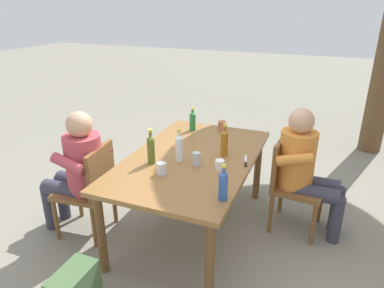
% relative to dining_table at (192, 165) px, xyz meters
% --- Properties ---
extents(ground_plane, '(24.00, 24.00, 0.00)m').
position_rel_dining_table_xyz_m(ground_plane, '(0.00, 0.00, -0.67)').
color(ground_plane, gray).
extents(dining_table, '(1.73, 1.05, 0.75)m').
position_rel_dining_table_xyz_m(dining_table, '(0.00, 0.00, 0.00)').
color(dining_table, olive).
rests_on(dining_table, ground_plane).
extents(chair_near_right, '(0.49, 0.49, 0.87)m').
position_rel_dining_table_xyz_m(chair_near_right, '(0.38, -0.82, -0.18)').
color(chair_near_right, brown).
rests_on(chair_near_right, ground_plane).
extents(chair_far_left, '(0.48, 0.48, 0.87)m').
position_rel_dining_table_xyz_m(chair_far_left, '(-0.40, 0.82, -0.18)').
color(chair_far_left, brown).
rests_on(chair_far_left, ground_plane).
extents(person_in_white_shirt, '(0.47, 0.62, 1.18)m').
position_rel_dining_table_xyz_m(person_in_white_shirt, '(0.39, -0.93, -0.02)').
color(person_in_white_shirt, '#B7424C').
rests_on(person_in_white_shirt, ground_plane).
extents(person_in_plaid_shirt, '(0.47, 0.62, 1.18)m').
position_rel_dining_table_xyz_m(person_in_plaid_shirt, '(-0.39, 0.93, -0.02)').
color(person_in_plaid_shirt, orange).
rests_on(person_in_plaid_shirt, ground_plane).
extents(bottle_clear, '(0.06, 0.06, 0.29)m').
position_rel_dining_table_xyz_m(bottle_clear, '(0.11, -0.07, 0.20)').
color(bottle_clear, white).
rests_on(bottle_clear, dining_table).
extents(bottle_olive, '(0.06, 0.06, 0.30)m').
position_rel_dining_table_xyz_m(bottle_olive, '(0.25, -0.27, 0.21)').
color(bottle_olive, '#566623').
rests_on(bottle_olive, dining_table).
extents(bottle_green, '(0.06, 0.06, 0.25)m').
position_rel_dining_table_xyz_m(bottle_green, '(-0.62, -0.24, 0.19)').
color(bottle_green, '#287A38').
rests_on(bottle_green, dining_table).
extents(bottle_amber, '(0.06, 0.06, 0.29)m').
position_rel_dining_table_xyz_m(bottle_amber, '(-0.13, 0.25, 0.21)').
color(bottle_amber, '#996019').
rests_on(bottle_amber, dining_table).
extents(bottle_blue, '(0.06, 0.06, 0.26)m').
position_rel_dining_table_xyz_m(bottle_blue, '(0.58, 0.46, 0.20)').
color(bottle_blue, '#2D56A3').
rests_on(bottle_blue, dining_table).
extents(cup_glass, '(0.07, 0.07, 0.10)m').
position_rel_dining_table_xyz_m(cup_glass, '(0.40, -0.10, 0.13)').
color(cup_glass, silver).
rests_on(cup_glass, dining_table).
extents(cup_white, '(0.08, 0.08, 0.08)m').
position_rel_dining_table_xyz_m(cup_white, '(0.15, 0.30, 0.12)').
color(cup_white, white).
rests_on(cup_white, dining_table).
extents(cup_terracotta, '(0.08, 0.08, 0.10)m').
position_rel_dining_table_xyz_m(cup_terracotta, '(-0.74, 0.04, 0.13)').
color(cup_terracotta, '#BC6B47').
rests_on(cup_terracotta, dining_table).
extents(cup_steel, '(0.07, 0.07, 0.11)m').
position_rel_dining_table_xyz_m(cup_steel, '(0.15, 0.10, 0.14)').
color(cup_steel, '#B2B7BC').
rests_on(cup_steel, dining_table).
extents(table_knife, '(0.24, 0.08, 0.01)m').
position_rel_dining_table_xyz_m(table_knife, '(-0.07, 0.46, 0.09)').
color(table_knife, silver).
rests_on(table_knife, dining_table).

